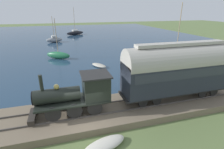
{
  "coord_description": "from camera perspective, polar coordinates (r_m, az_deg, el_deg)",
  "views": [
    {
      "loc": [
        -10.25,
        1.1,
        7.84
      ],
      "look_at": [
        4.73,
        -3.26,
        1.95
      ],
      "focal_mm": 28.0,
      "sensor_mm": 36.0,
      "label": 1
    }
  ],
  "objects": [
    {
      "name": "sailboat_black",
      "position": [
        58.61,
        -11.94,
        13.2
      ],
      "size": [
        4.14,
        6.11,
        8.34
      ],
      "rotation": [
        0.0,
        0.0,
        0.47
      ],
      "color": "black",
      "rests_on": "harbor_water"
    },
    {
      "name": "passenger_coach",
      "position": [
        15.29,
        20.87,
        1.89
      ],
      "size": [
        2.39,
        9.68,
        4.75
      ],
      "color": "black",
      "rests_on": "rail_embankment"
    },
    {
      "name": "beached_dinghy",
      "position": [
        11.26,
        -2.52,
        -21.96
      ],
      "size": [
        1.88,
        3.0,
        0.44
      ],
      "color": "beige",
      "rests_on": "ground"
    },
    {
      "name": "harbor_water",
      "position": [
        54.62,
        -15.22,
        11.71
      ],
      "size": [
        80.0,
        80.0,
        0.01
      ],
      "color": "navy",
      "rests_on": "ground"
    },
    {
      "name": "sailboat_white",
      "position": [
        27.69,
        19.9,
        4.62
      ],
      "size": [
        1.6,
        4.36,
        8.67
      ],
      "rotation": [
        0.0,
        0.0,
        0.0
      ],
      "color": "white",
      "rests_on": "harbor_water"
    },
    {
      "name": "steam_locomotive",
      "position": [
        12.79,
        -10.42,
        -5.52
      ],
      "size": [
        2.11,
        5.77,
        3.15
      ],
      "color": "black",
      "rests_on": "rail_embankment"
    },
    {
      "name": "ground_plane",
      "position": [
        12.95,
        -8.37,
        -16.84
      ],
      "size": [
        200.0,
        200.0,
        0.0
      ],
      "primitive_type": "plane",
      "color": "#607542"
    },
    {
      "name": "sailboat_gray",
      "position": [
        46.49,
        -18.3,
        10.78
      ],
      "size": [
        2.45,
        4.14,
        6.27
      ],
      "rotation": [
        0.0,
        0.0,
        0.3
      ],
      "color": "gray",
      "rests_on": "harbor_water"
    },
    {
      "name": "rowboat_near_shore",
      "position": [
        25.18,
        -4.26,
        3.0
      ],
      "size": [
        2.83,
        2.27,
        0.44
      ],
      "rotation": [
        0.0,
        0.0,
        -1.03
      ],
      "color": "#B7B2A3",
      "rests_on": "harbor_water"
    },
    {
      "name": "sailboat_green",
      "position": [
        30.55,
        -17.15,
        6.1
      ],
      "size": [
        3.16,
        4.16,
        6.49
      ],
      "rotation": [
        0.0,
        0.0,
        -0.56
      ],
      "color": "#236B42",
      "rests_on": "harbor_water"
    },
    {
      "name": "rail_embankment",
      "position": [
        13.79,
        -9.19,
        -12.93
      ],
      "size": [
        4.54,
        56.0,
        0.66
      ],
      "color": "#756651",
      "rests_on": "ground"
    }
  ]
}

